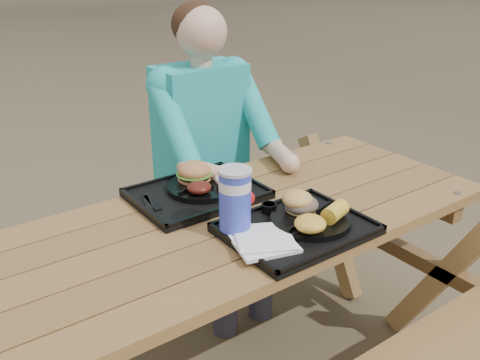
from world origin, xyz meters
TOP-DOWN VIEW (x-y plane):
  - picnic_table at (0.00, 0.00)m, footprint 1.80×1.49m
  - tray_near at (0.07, -0.20)m, footprint 0.45×0.35m
  - tray_far at (-0.04, 0.21)m, footprint 0.45×0.35m
  - plate_near at (0.13, -0.21)m, footprint 0.26×0.26m
  - plate_far at (-0.01, 0.22)m, footprint 0.26×0.26m
  - napkin_stack at (-0.08, -0.22)m, footprint 0.22×0.22m
  - soda_cup at (-0.10, -0.11)m, footprint 0.10×0.10m
  - condiment_bbq at (0.07, -0.07)m, footprint 0.05×0.05m
  - condiment_mustard at (0.15, -0.09)m, footprint 0.05×0.05m
  - sandwich at (0.14, -0.16)m, footprint 0.11×0.11m
  - mac_cheese at (0.07, -0.27)m, footprint 0.10×0.10m
  - corn_cob at (0.18, -0.26)m, footprint 0.12×0.12m
  - cutlery_far at (-0.22, 0.23)m, footprint 0.04×0.14m
  - burger at (-0.02, 0.26)m, footprint 0.12×0.12m
  - baked_beans at (-0.06, 0.16)m, footprint 0.09×0.09m
  - potato_salad at (0.05, 0.15)m, footprint 0.09×0.09m
  - diner at (0.23, 0.59)m, footprint 0.48×0.84m

SIDE VIEW (x-z plane):
  - picnic_table at x=0.00m, z-range 0.00..0.75m
  - diner at x=0.23m, z-range 0.00..1.28m
  - tray_near at x=0.07m, z-range 0.75..0.77m
  - tray_far at x=-0.04m, z-range 0.75..0.77m
  - cutlery_far at x=-0.22m, z-range 0.77..0.78m
  - napkin_stack at x=-0.08m, z-range 0.77..0.79m
  - plate_near at x=0.13m, z-range 0.77..0.79m
  - plate_far at x=-0.01m, z-range 0.77..0.79m
  - condiment_mustard at x=0.15m, z-range 0.77..0.80m
  - condiment_bbq at x=0.07m, z-range 0.77..0.80m
  - baked_beans at x=-0.06m, z-range 0.79..0.83m
  - potato_salad at x=0.05m, z-range 0.79..0.84m
  - mac_cheese at x=0.07m, z-range 0.79..0.84m
  - corn_cob at x=0.18m, z-range 0.79..0.84m
  - sandwich at x=0.14m, z-range 0.79..0.90m
  - burger at x=-0.02m, z-range 0.79..0.90m
  - soda_cup at x=-0.10m, z-range 0.77..0.97m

